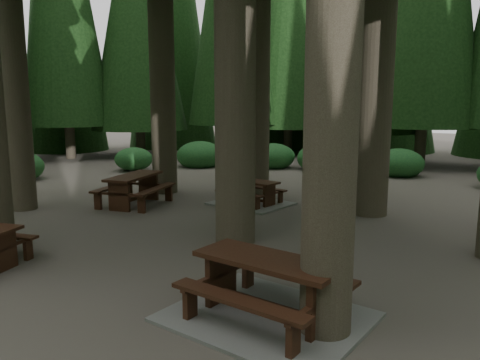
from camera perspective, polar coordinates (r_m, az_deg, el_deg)
The scene contains 5 objects.
ground at distance 10.37m, azimuth -4.90°, elevation -6.99°, with size 80.00×80.00×0.00m, color #544E44.
picnic_table_a at distance 6.57m, azimuth 3.32°, elevation -14.09°, with size 2.69×2.27×0.87m.
picnic_table_b at distance 13.72m, azimuth -12.76°, elevation -0.62°, with size 2.12×2.39×0.88m.
picnic_table_c at distance 13.53m, azimuth 1.35°, elevation -2.03°, with size 2.27×1.95×0.71m.
shrub_ring at distance 10.46m, azimuth 0.67°, elevation -4.54°, with size 23.86×24.64×1.49m.
Camera 1 is at (6.17, -7.79, 2.94)m, focal length 35.00 mm.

